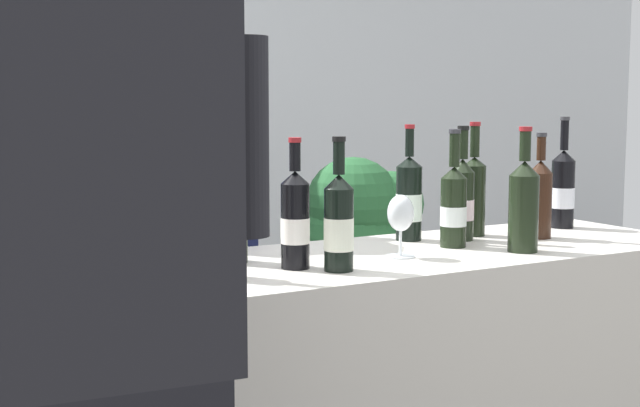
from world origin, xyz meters
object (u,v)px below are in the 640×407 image
(wine_bottle_4, at_px, (295,219))
(wine_glass, at_px, (401,216))
(wine_bottle_7, at_px, (454,205))
(person_server, at_px, (186,272))
(potted_shrub, at_px, (360,248))
(wine_bottle_5, at_px, (462,198))
(wine_bottle_1, at_px, (199,216))
(wine_bottle_6, at_px, (232,214))
(wine_bottle_11, at_px, (90,234))
(wine_bottle_3, at_px, (409,199))
(wine_bottle_8, at_px, (524,203))
(wine_bottle_0, at_px, (540,197))
(ice_bucket, at_px, (1,239))
(wine_bottle_9, at_px, (338,223))
(wine_bottle_2, at_px, (474,192))
(wine_bottle_10, at_px, (563,189))

(wine_bottle_4, height_order, wine_glass, wine_bottle_4)
(wine_bottle_7, relative_size, person_server, 0.21)
(wine_glass, distance_m, potted_shrub, 1.43)
(wine_glass, height_order, person_server, person_server)
(wine_bottle_5, xyz_separation_m, person_server, (-0.69, 0.48, -0.24))
(wine_bottle_1, distance_m, wine_glass, 0.56)
(wine_bottle_4, distance_m, wine_bottle_6, 0.18)
(wine_bottle_11, bearing_deg, wine_bottle_3, 13.31)
(wine_glass, bearing_deg, wine_bottle_1, 177.14)
(wine_bottle_1, relative_size, wine_bottle_4, 1.13)
(wine_bottle_11, relative_size, potted_shrub, 0.31)
(wine_bottle_3, xyz_separation_m, wine_bottle_8, (0.16, -0.32, 0.01))
(wine_bottle_6, height_order, wine_bottle_7, wine_bottle_6)
(wine_bottle_3, height_order, wine_bottle_7, wine_bottle_3)
(wine_bottle_4, bearing_deg, wine_bottle_0, 4.55)
(ice_bucket, bearing_deg, wine_bottle_7, -4.84)
(ice_bucket, distance_m, potted_shrub, 1.97)
(wine_bottle_11, bearing_deg, wine_bottle_5, 8.06)
(wine_bottle_0, bearing_deg, wine_bottle_8, -142.57)
(wine_bottle_6, relative_size, wine_bottle_9, 1.08)
(wine_bottle_3, bearing_deg, wine_bottle_8, -63.45)
(wine_bottle_11, bearing_deg, wine_bottle_9, -6.64)
(wine_bottle_8, bearing_deg, ice_bucket, 168.89)
(wine_bottle_5, distance_m, ice_bucket, 1.30)
(potted_shrub, bearing_deg, wine_glass, -117.41)
(wine_bottle_7, relative_size, wine_bottle_8, 0.97)
(wine_bottle_2, height_order, wine_bottle_7, wine_bottle_2)
(wine_bottle_4, relative_size, wine_glass, 1.94)
(wine_bottle_3, distance_m, ice_bucket, 1.17)
(wine_bottle_8, distance_m, wine_bottle_9, 0.58)
(wine_bottle_3, distance_m, wine_bottle_8, 0.36)
(wine_bottle_10, bearing_deg, wine_bottle_11, -172.57)
(person_server, height_order, potted_shrub, person_server)
(wine_bottle_0, relative_size, wine_bottle_6, 0.90)
(wine_bottle_6, bearing_deg, wine_bottle_10, 2.13)
(wine_bottle_7, xyz_separation_m, person_server, (-0.59, 0.56, -0.23))
(wine_bottle_8, height_order, ice_bucket, wine_bottle_8)
(wine_bottle_11, bearing_deg, wine_bottle_1, 8.70)
(wine_bottle_9, height_order, wine_glass, wine_bottle_9)
(wine_glass, bearing_deg, wine_bottle_5, 24.85)
(wine_bottle_1, height_order, wine_bottle_7, wine_bottle_1)
(wine_bottle_5, relative_size, wine_bottle_9, 1.04)
(wine_bottle_3, relative_size, wine_bottle_9, 1.05)
(potted_shrub, bearing_deg, wine_bottle_3, -114.35)
(wine_bottle_1, xyz_separation_m, wine_bottle_9, (0.32, -0.11, -0.02))
(wine_bottle_10, bearing_deg, wine_bottle_3, 176.99)
(wine_bottle_8, xyz_separation_m, person_server, (-0.71, 0.72, -0.25))
(wine_bottle_5, distance_m, wine_bottle_10, 0.45)
(wine_bottle_1, distance_m, wine_bottle_9, 0.34)
(wine_bottle_4, height_order, wine_bottle_5, wine_bottle_5)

